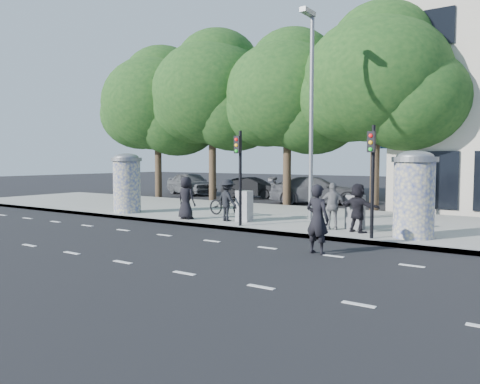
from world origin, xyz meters
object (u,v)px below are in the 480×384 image
Objects in this scene: ped_e at (333,206)px; ped_f at (358,208)px; man_road at (317,219)px; cabinet_right at (355,212)px; car_right at (316,190)px; cabinet_left at (244,206)px; ad_column_left at (127,182)px; traffic_pole_far at (372,169)px; ped_a at (186,198)px; bicycle at (228,204)px; ped_d at (227,200)px; traffic_pole_near at (239,168)px; street_lamp at (311,101)px; car_mid at (253,188)px; ad_column_right at (414,192)px; car_left at (191,183)px.

ped_e is 0.92m from ped_f.
cabinet_right is (-0.39, 3.86, -0.20)m from man_road.
cabinet_left is at bearing 163.55° from car_right.
ped_e is at bearing -176.85° from car_right.
ad_column_left is 11.44m from traffic_pole_far.
ped_a reaches higher than ped_e.
cabinet_left reaches higher than bicycle.
man_road is (6.94, -2.70, -0.06)m from ped_a.
ped_f is (5.17, 0.09, -0.01)m from ped_d.
traffic_pole_near is at bearing 33.59° from ped_f.
street_lamp is at bearing -78.30° from bicycle.
ped_f is 15.89m from car_mid.
ped_f reaches higher than bicycle.
street_lamp is at bearing -121.83° from ped_d.
ad_column_left is 0.50× the size of car_right.
ped_a is 0.42× the size of car_mid.
ad_column_right reaches higher than car_right.
ad_column_right reaches higher than car_mid.
ad_column_left is at bearing -166.09° from cabinet_right.
ped_e is 1.35× the size of cabinet_left.
street_lamp reaches higher than ad_column_left.
ped_d reaches higher than ped_e.
ad_column_left reaches higher than ped_e.
street_lamp is (-3.40, 2.84, 2.56)m from traffic_pole_far.
car_mid is (-10.94, 10.61, -0.06)m from cabinet_right.
traffic_pole_far is 0.64× the size of car_right.
ped_e is 10.76m from car_right.
traffic_pole_near reaches higher than car_right.
traffic_pole_far is at bearing -172.31° from car_right.
car_right is (0.21, 8.29, 0.11)m from bicycle.
street_lamp is at bearing -15.23° from ped_f.
car_left is at bearing 144.98° from traffic_pole_far.
ped_f is at bearing -103.68° from car_left.
car_left is (-11.91, 10.98, 0.06)m from cabinet_left.
ped_a reaches higher than ped_f.
traffic_pole_near is 4.80m from traffic_pole_far.
bicycle is (-5.26, 1.21, -0.29)m from ped_e.
man_road is (2.72, -5.18, -3.86)m from street_lamp.
car_mid is at bearing -68.92° from car_left.
car_left is at bearing 156.27° from cabinet_right.
ad_column_left is 12.40m from ad_column_right.
bicycle is (-2.12, 2.24, -1.57)m from traffic_pole_near.
ped_a reaches higher than car_left.
ped_e is 1.37× the size of cabinet_right.
cabinet_left is 0.29× the size of car_mid.
car_left reaches higher than cabinet_right.
ped_f is 0.71m from cabinet_right.
cabinet_left is at bearing 3.66° from ad_column_left.
ped_d is at bearing 172.00° from traffic_pole_far.
ped_d reaches higher than bicycle.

